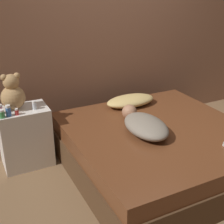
# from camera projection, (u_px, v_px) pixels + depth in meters

# --- Properties ---
(ground_plane) EXTENTS (12.00, 12.00, 0.00)m
(ground_plane) POSITION_uv_depth(u_px,v_px,m) (157.00, 167.00, 3.32)
(ground_plane) COLOR brown
(wall_back) EXTENTS (8.00, 0.06, 2.60)m
(wall_back) POSITION_uv_depth(u_px,v_px,m) (107.00, 27.00, 3.78)
(wall_back) COLOR #996B51
(wall_back) RESTS_ON ground_plane
(bed) EXTENTS (1.78, 1.82, 0.46)m
(bed) POSITION_uv_depth(u_px,v_px,m) (158.00, 149.00, 3.23)
(bed) COLOR #4C331E
(bed) RESTS_ON ground_plane
(nightstand) EXTENTS (0.51, 0.37, 0.64)m
(nightstand) POSITION_uv_depth(u_px,v_px,m) (25.00, 137.00, 3.27)
(nightstand) COLOR silver
(nightstand) RESTS_ON ground_plane
(pillow) EXTENTS (0.60, 0.32, 0.12)m
(pillow) POSITION_uv_depth(u_px,v_px,m) (131.00, 101.00, 3.69)
(pillow) COLOR tan
(pillow) RESTS_ON bed
(person_lying) EXTENTS (0.41, 0.75, 0.16)m
(person_lying) POSITION_uv_depth(u_px,v_px,m) (144.00, 124.00, 3.06)
(person_lying) COLOR gray
(person_lying) RESTS_ON bed
(teddy_bear) EXTENTS (0.24, 0.24, 0.37)m
(teddy_bear) POSITION_uv_depth(u_px,v_px,m) (13.00, 94.00, 3.09)
(teddy_bear) COLOR tan
(teddy_bear) RESTS_ON nightstand
(bottle_green) EXTENTS (0.06, 0.06, 0.08)m
(bottle_green) POSITION_uv_depth(u_px,v_px,m) (2.00, 114.00, 2.93)
(bottle_green) COLOR #3D8E4C
(bottle_green) RESTS_ON nightstand
(bottle_pink) EXTENTS (0.05, 0.05, 0.10)m
(bottle_pink) POSITION_uv_depth(u_px,v_px,m) (0.00, 109.00, 3.02)
(bottle_pink) COLOR pink
(bottle_pink) RESTS_ON nightstand
(bottle_blue) EXTENTS (0.05, 0.05, 0.11)m
(bottle_blue) POSITION_uv_depth(u_px,v_px,m) (8.00, 111.00, 2.97)
(bottle_blue) COLOR #3866B2
(bottle_blue) RESTS_ON nightstand
(bottle_red) EXTENTS (0.04, 0.04, 0.07)m
(bottle_red) POSITION_uv_depth(u_px,v_px,m) (17.00, 112.00, 3.00)
(bottle_red) COLOR #B72D2D
(bottle_red) RESTS_ON nightstand
(bottle_clear) EXTENTS (0.04, 0.04, 0.09)m
(bottle_clear) POSITION_uv_depth(u_px,v_px,m) (34.00, 105.00, 3.12)
(bottle_clear) COLOR silver
(bottle_clear) RESTS_ON nightstand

